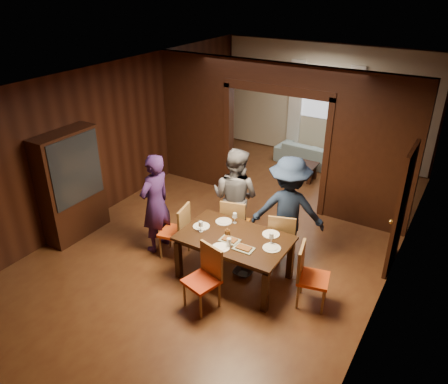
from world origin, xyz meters
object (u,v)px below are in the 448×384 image
Objects in this scene: sofa at (314,154)px; hutch at (71,185)px; person_purple at (155,204)px; chair_far_r at (282,237)px; chair_far_l at (235,222)px; chair_left at (174,230)px; chair_right at (314,277)px; chair_near at (201,280)px; person_grey at (235,197)px; person_navy at (288,210)px; coffee_table at (299,170)px; dining_table at (234,257)px.

hutch reaches higher than sofa.
person_purple is 2.20m from chair_far_r.
sofa is 1.97× the size of chair_far_l.
chair_far_l is at bearing 124.67° from chair_left.
chair_right and chair_near have the same top height.
person_grey is 0.97× the size of person_navy.
coffee_table is (-0.05, 3.15, -0.70)m from person_grey.
hutch reaches higher than person_navy.
person_navy is at bearing -117.57° from chair_far_r.
person_grey is (1.06, 0.87, 0.02)m from person_purple.
person_purple is 1.83× the size of chair_near.
chair_far_r is (1.01, -3.27, 0.28)m from coffee_table.
chair_far_r is at bearing -72.79° from coffee_table.
chair_far_l is 1.68m from chair_near.
dining_table is 0.91m from chair_far_r.
chair_far_r is (2.03, 0.75, -0.40)m from person_purple.
chair_far_r is (1.65, 0.77, 0.00)m from chair_left.
dining_table is 1.74× the size of chair_far_l.
sofa is at bearing 173.30° from person_purple.
chair_right is at bearing 5.32° from hutch.
coffee_table is 3.27m from chair_far_l.
person_grey is 4.13m from sofa.
chair_right is 4.49m from hutch.
chair_near is at bearing 110.74° from chair_right.
person_purple is 0.89× the size of hutch.
dining_table is 0.84× the size of hutch.
hutch is at bearing 24.94° from person_grey.
person_navy is 1.27m from chair_right.
person_grey reaches higher than chair_right.
sofa is at bearing 96.37° from dining_table.
hutch is (-3.15, -0.36, 0.62)m from dining_table.
chair_right is at bearing 114.41° from sofa.
sofa is at bearing 109.66° from chair_near.
dining_table is 4.10m from coffee_table.
hutch is (-4.44, -0.41, 0.52)m from chair_right.
person_navy reaches higher than chair_far_l.
sofa is 5.27m from chair_right.
chair_right is (0.81, -0.87, -0.44)m from person_navy.
person_purple reaches higher than chair_right.
dining_table is 3.23m from hutch.
coffee_table is 5.19m from hutch.
chair_left is (-1.19, 0.02, 0.10)m from dining_table.
person_purple is at bearing -104.41° from chair_left.
person_grey reaches higher than chair_left.
chair_near is (-0.52, -1.62, 0.00)m from chair_far_r.
chair_far_l reaches higher than dining_table.
chair_right reaches higher than sofa.
chair_far_l is 1.00× the size of chair_far_r.
coffee_table is 0.82× the size of chair_far_l.
person_purple is 1.83× the size of chair_far_l.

